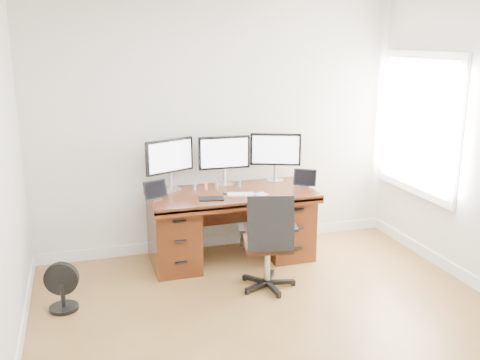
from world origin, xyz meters
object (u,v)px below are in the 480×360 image
object	(u,v)px
desk	(231,223)
floor_fan	(62,288)
monitor_center	(224,154)
keyboard	(241,194)
office_chair	(268,258)

from	to	relation	value
desk	floor_fan	size ratio (longest dim) A/B	3.98
monitor_center	keyboard	bearing A→B (deg)	-80.54
monitor_center	keyboard	distance (m)	0.53
floor_fan	monitor_center	bearing A→B (deg)	40.71
office_chair	keyboard	bearing A→B (deg)	110.39
floor_fan	monitor_center	world-z (taller)	monitor_center
desk	floor_fan	bearing A→B (deg)	-159.22
office_chair	monitor_center	distance (m)	1.29
office_chair	keyboard	distance (m)	0.76
office_chair	monitor_center	xyz separation A→B (m)	(-0.13, 1.02, 0.78)
office_chair	floor_fan	bearing A→B (deg)	-171.52
keyboard	desk	bearing A→B (deg)	120.48
floor_fan	monitor_center	xyz separation A→B (m)	(1.69, 0.88, 0.88)
office_chair	floor_fan	xyz separation A→B (m)	(-1.82, 0.14, -0.10)
office_chair	keyboard	size ratio (longest dim) A/B	3.58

